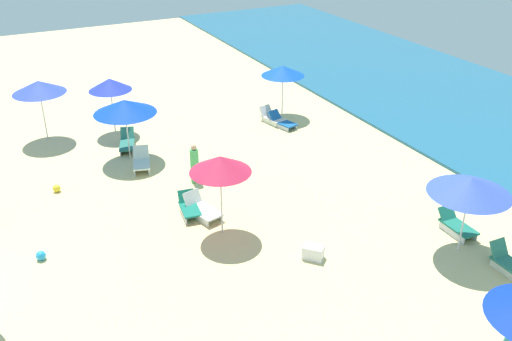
{
  "coord_description": "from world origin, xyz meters",
  "views": [
    {
      "loc": [
        14.35,
        3.2,
        10.09
      ],
      "look_at": [
        -0.85,
        10.88,
        1.38
      ],
      "focal_mm": 40.45,
      "sensor_mm": 36.0,
      "label": 1
    }
  ],
  "objects_px": {
    "umbrella_2": "(470,186)",
    "umbrella_7": "(125,107)",
    "lounge_chair_2_1": "(510,263)",
    "lounge_chair_3_1": "(282,122)",
    "umbrella_6": "(39,87)",
    "lounge_chair_7_0": "(141,162)",
    "lounge_chair_2_0": "(456,225)",
    "lounge_chair_7_1": "(127,143)",
    "beach_ball_1": "(57,188)",
    "umbrella_0": "(220,164)",
    "lounge_chair_0_0": "(202,209)",
    "umbrella_3": "(283,71)",
    "umbrella_1": "(110,84)",
    "lounge_chair_0_1": "(189,207)",
    "cooler_box_0": "(313,252)",
    "beachgoer_2": "(195,165)",
    "lounge_chair_3_0": "(272,117)",
    "beach_ball_2": "(41,255)"
  },
  "relations": [
    {
      "from": "umbrella_1",
      "to": "lounge_chair_3_1",
      "type": "xyz_separation_m",
      "value": [
        2.67,
        6.91,
        -2.0
      ]
    },
    {
      "from": "lounge_chair_0_1",
      "to": "lounge_chair_3_1",
      "type": "bearing_deg",
      "value": 47.35
    },
    {
      "from": "lounge_chair_2_0",
      "to": "beach_ball_2",
      "type": "relative_size",
      "value": 4.69
    },
    {
      "from": "lounge_chair_0_0",
      "to": "lounge_chair_3_0",
      "type": "bearing_deg",
      "value": 30.99
    },
    {
      "from": "lounge_chair_3_0",
      "to": "umbrella_6",
      "type": "distance_m",
      "value": 10.1
    },
    {
      "from": "umbrella_1",
      "to": "lounge_chair_2_1",
      "type": "height_order",
      "value": "umbrella_1"
    },
    {
      "from": "umbrella_6",
      "to": "lounge_chair_7_0",
      "type": "distance_m",
      "value": 5.71
    },
    {
      "from": "umbrella_0",
      "to": "cooler_box_0",
      "type": "bearing_deg",
      "value": 36.57
    },
    {
      "from": "lounge_chair_3_0",
      "to": "lounge_chair_7_0",
      "type": "height_order",
      "value": "lounge_chair_7_0"
    },
    {
      "from": "umbrella_3",
      "to": "beach_ball_2",
      "type": "bearing_deg",
      "value": -60.22
    },
    {
      "from": "lounge_chair_3_0",
      "to": "beach_ball_2",
      "type": "height_order",
      "value": "lounge_chair_3_0"
    },
    {
      "from": "beach_ball_1",
      "to": "umbrella_2",
      "type": "bearing_deg",
      "value": 47.56
    },
    {
      "from": "umbrella_6",
      "to": "lounge_chair_3_0",
      "type": "bearing_deg",
      "value": 74.73
    },
    {
      "from": "lounge_chair_0_1",
      "to": "lounge_chair_2_0",
      "type": "relative_size",
      "value": 0.93
    },
    {
      "from": "umbrella_0",
      "to": "lounge_chair_7_1",
      "type": "height_order",
      "value": "umbrella_0"
    },
    {
      "from": "umbrella_6",
      "to": "lounge_chair_7_1",
      "type": "height_order",
      "value": "umbrella_6"
    },
    {
      "from": "umbrella_6",
      "to": "beach_ball_1",
      "type": "relative_size",
      "value": 9.64
    },
    {
      "from": "umbrella_6",
      "to": "lounge_chair_7_0",
      "type": "height_order",
      "value": "umbrella_6"
    },
    {
      "from": "umbrella_0",
      "to": "umbrella_3",
      "type": "relative_size",
      "value": 1.11
    },
    {
      "from": "lounge_chair_2_1",
      "to": "lounge_chair_0_0",
      "type": "bearing_deg",
      "value": 136.11
    },
    {
      "from": "umbrella_2",
      "to": "umbrella_7",
      "type": "bearing_deg",
      "value": -146.77
    },
    {
      "from": "umbrella_2",
      "to": "lounge_chair_2_0",
      "type": "height_order",
      "value": "umbrella_2"
    },
    {
      "from": "beach_ball_1",
      "to": "lounge_chair_0_1",
      "type": "bearing_deg",
      "value": 45.74
    },
    {
      "from": "umbrella_1",
      "to": "umbrella_2",
      "type": "height_order",
      "value": "umbrella_2"
    },
    {
      "from": "umbrella_2",
      "to": "umbrella_6",
      "type": "height_order",
      "value": "umbrella_6"
    },
    {
      "from": "lounge_chair_0_0",
      "to": "umbrella_1",
      "type": "xyz_separation_m",
      "value": [
        -8.22,
        -0.78,
        1.97
      ]
    },
    {
      "from": "umbrella_1",
      "to": "umbrella_6",
      "type": "xyz_separation_m",
      "value": [
        -0.58,
        -2.79,
        0.14
      ]
    },
    {
      "from": "beach_ball_1",
      "to": "beach_ball_2",
      "type": "relative_size",
      "value": 0.93
    },
    {
      "from": "lounge_chair_3_0",
      "to": "lounge_chair_0_1",
      "type": "bearing_deg",
      "value": -149.06
    },
    {
      "from": "lounge_chair_7_1",
      "to": "beachgoer_2",
      "type": "distance_m",
      "value": 4.27
    },
    {
      "from": "lounge_chair_7_0",
      "to": "beach_ball_1",
      "type": "bearing_deg",
      "value": -156.63
    },
    {
      "from": "umbrella_1",
      "to": "lounge_chair_7_1",
      "type": "height_order",
      "value": "umbrella_1"
    },
    {
      "from": "lounge_chair_3_1",
      "to": "umbrella_1",
      "type": "bearing_deg",
      "value": 143.1
    },
    {
      "from": "lounge_chair_7_1",
      "to": "lounge_chair_3_1",
      "type": "bearing_deg",
      "value": 11.42
    },
    {
      "from": "lounge_chair_2_1",
      "to": "lounge_chair_3_1",
      "type": "xyz_separation_m",
      "value": [
        -12.3,
        -0.58,
        -0.03
      ]
    },
    {
      "from": "lounge_chair_3_0",
      "to": "beachgoer_2",
      "type": "relative_size",
      "value": 0.92
    },
    {
      "from": "umbrella_3",
      "to": "beach_ball_2",
      "type": "xyz_separation_m",
      "value": [
        6.82,
        -11.91,
        -2.05
      ]
    },
    {
      "from": "umbrella_3",
      "to": "lounge_chair_7_0",
      "type": "distance_m",
      "value": 8.12
    },
    {
      "from": "lounge_chair_2_1",
      "to": "beach_ball_1",
      "type": "relative_size",
      "value": 4.96
    },
    {
      "from": "lounge_chair_0_0",
      "to": "lounge_chair_2_0",
      "type": "bearing_deg",
      "value": -49.02
    },
    {
      "from": "umbrella_2",
      "to": "umbrella_7",
      "type": "distance_m",
      "value": 12.84
    },
    {
      "from": "lounge_chair_0_0",
      "to": "beachgoer_2",
      "type": "distance_m",
      "value": 2.5
    },
    {
      "from": "lounge_chair_2_0",
      "to": "beachgoer_2",
      "type": "height_order",
      "value": "beachgoer_2"
    },
    {
      "from": "lounge_chair_2_0",
      "to": "beach_ball_1",
      "type": "relative_size",
      "value": 5.02
    },
    {
      "from": "umbrella_3",
      "to": "beach_ball_1",
      "type": "height_order",
      "value": "umbrella_3"
    },
    {
      "from": "umbrella_3",
      "to": "umbrella_7",
      "type": "distance_m",
      "value": 7.79
    },
    {
      "from": "lounge_chair_3_0",
      "to": "umbrella_7",
      "type": "distance_m",
      "value": 7.21
    },
    {
      "from": "lounge_chair_7_0",
      "to": "umbrella_7",
      "type": "bearing_deg",
      "value": 114.93
    },
    {
      "from": "beach_ball_1",
      "to": "lounge_chair_3_0",
      "type": "bearing_deg",
      "value": 103.07
    },
    {
      "from": "lounge_chair_0_1",
      "to": "lounge_chair_7_0",
      "type": "distance_m",
      "value": 4.02
    }
  ]
}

